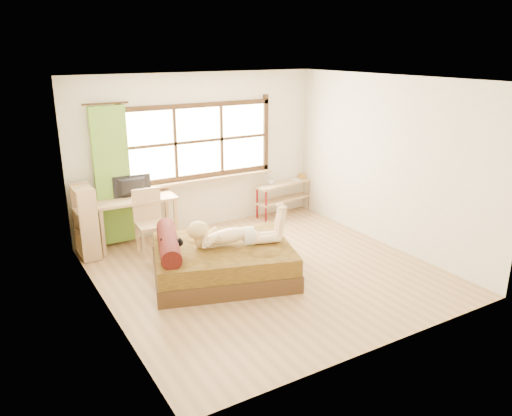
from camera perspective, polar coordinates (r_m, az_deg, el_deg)
floor at (r=7.27m, az=1.22°, el=-7.25°), size 4.50×4.50×0.00m
ceiling at (r=6.59m, az=1.38°, el=14.51°), size 4.50×4.50×0.00m
wall_back at (r=8.75m, az=-6.56°, el=6.32°), size 4.50×0.00×4.50m
wall_front at (r=5.12m, az=14.70°, el=-2.57°), size 4.50×0.00×4.50m
wall_left at (r=5.98m, az=-17.36°, el=0.13°), size 0.00×4.50×4.50m
wall_right at (r=8.19m, az=14.84°, el=5.04°), size 0.00×4.50×4.50m
window at (r=8.69m, az=-6.51°, el=7.32°), size 2.80×0.16×1.46m
curtain at (r=8.18m, az=-16.10°, el=3.49°), size 0.55×0.10×2.20m
bed at (r=7.02m, az=-4.18°, el=-5.96°), size 2.26×2.01×0.72m
woman at (r=6.86m, az=-2.58°, el=-2.00°), size 1.38×0.76×0.57m
kitten at (r=6.72m, az=-9.74°, el=-4.25°), size 0.30×0.19×0.23m
desk at (r=8.21m, az=-13.64°, el=0.41°), size 1.31×0.65×0.80m
monitor at (r=8.18m, az=-13.89°, el=2.37°), size 0.61×0.11×0.35m
chair at (r=7.95m, az=-12.07°, el=-1.07°), size 0.47×0.47×1.00m
pipe_shelf at (r=9.61m, az=3.30°, el=2.00°), size 1.29×0.52×0.71m
cup at (r=9.38m, az=1.74°, el=2.99°), size 0.14×0.14×0.09m
book at (r=9.66m, az=4.25°, el=3.15°), size 0.18×0.22×0.02m
bookshelf at (r=7.97m, az=-18.88°, el=-1.51°), size 0.28×0.49×1.12m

